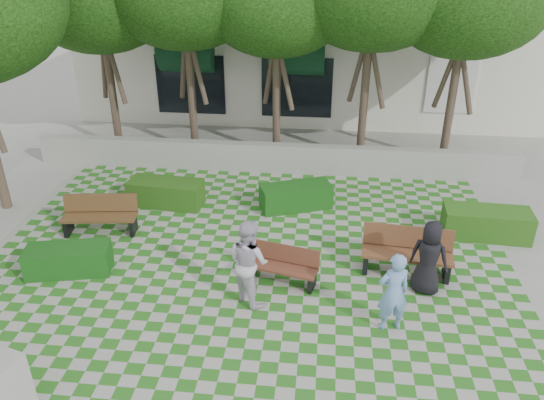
# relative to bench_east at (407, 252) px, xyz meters

# --- Properties ---
(ground) EXTENTS (90.00, 90.00, 0.00)m
(ground) POSITION_rel_bench_east_xyz_m (-3.54, -1.05, -0.50)
(ground) COLOR gray
(ground) RESTS_ON ground
(lawn) EXTENTS (12.00, 12.00, 0.00)m
(lawn) POSITION_rel_bench_east_xyz_m (-3.54, -0.05, -0.49)
(lawn) COLOR #2B721E
(lawn) RESTS_ON ground
(retaining_wall) EXTENTS (15.00, 0.36, 0.90)m
(retaining_wall) POSITION_rel_bench_east_xyz_m (-3.54, 5.15, -0.05)
(retaining_wall) COLOR #9E9B93
(retaining_wall) RESTS_ON ground
(bench_east) EXTENTS (2.01, 0.84, 1.03)m
(bench_east) POSITION_rel_bench_east_xyz_m (0.00, 0.00, 0.00)
(bench_east) COLOR brown
(bench_east) RESTS_ON ground
(bench_mid) EXTENTS (1.62, 0.86, 0.81)m
(bench_mid) POSITION_rel_bench_east_xyz_m (-2.70, -0.65, -0.11)
(bench_mid) COLOR #592D1E
(bench_mid) RESTS_ON ground
(bench_west) EXTENTS (1.89, 0.84, 0.96)m
(bench_west) POSITION_rel_bench_east_xyz_m (-7.42, 0.97, -0.03)
(bench_west) COLOR #52351C
(bench_west) RESTS_ON ground
(hedge_east) EXTENTS (2.11, 0.93, 0.73)m
(hedge_east) POSITION_rel_bench_east_xyz_m (2.15, 1.77, -0.13)
(hedge_east) COLOR #245215
(hedge_east) RESTS_ON ground
(hedge_midright) EXTENTS (2.05, 1.39, 0.66)m
(hedge_midright) POSITION_rel_bench_east_xyz_m (-2.64, 2.79, -0.16)
(hedge_midright) COLOR #144913
(hedge_midright) RESTS_ON ground
(hedge_midleft) EXTENTS (2.08, 0.99, 0.70)m
(hedge_midleft) POSITION_rel_bench_east_xyz_m (-6.21, 2.59, -0.14)
(hedge_midleft) COLOR #214B14
(hedge_midleft) RESTS_ON ground
(hedge_west) EXTENTS (1.91, 1.09, 0.63)m
(hedge_west) POSITION_rel_bench_east_xyz_m (-7.45, -0.81, -0.18)
(hedge_west) COLOR #134612
(hedge_west) RESTS_ON ground
(person_blue) EXTENTS (0.70, 0.55, 1.68)m
(person_blue) POSITION_rel_bench_east_xyz_m (-0.52, -1.95, 0.34)
(person_blue) COLOR #78A0DB
(person_blue) RESTS_ON ground
(person_dark) EXTENTS (0.95, 0.82, 1.65)m
(person_dark) POSITION_rel_bench_east_xyz_m (0.33, -0.67, 0.33)
(person_dark) COLOR black
(person_dark) RESTS_ON ground
(person_white) EXTENTS (1.14, 1.13, 1.86)m
(person_white) POSITION_rel_bench_east_xyz_m (-3.31, -1.35, 0.43)
(person_white) COLOR silver
(person_white) RESTS_ON ground
(building) EXTENTS (18.00, 8.92, 5.15)m
(building) POSITION_rel_bench_east_xyz_m (-2.61, 13.03, 2.02)
(building) COLOR silver
(building) RESTS_ON ground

